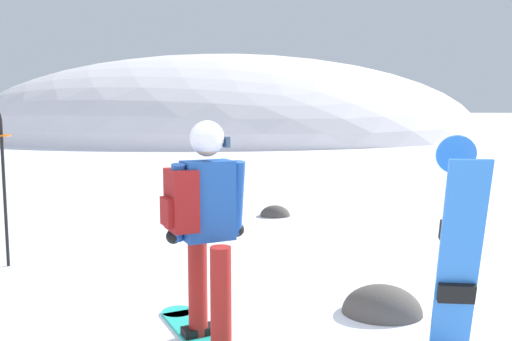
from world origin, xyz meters
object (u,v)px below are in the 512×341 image
at_px(piste_marker_near, 4,179).
at_px(snowboarder_main, 204,230).
at_px(rock_mid, 382,313).
at_px(spare_snowboard, 458,251).
at_px(rock_dark, 275,216).

bearing_deg(piste_marker_near, snowboarder_main, -36.12).
bearing_deg(snowboarder_main, piste_marker_near, 143.88).
distance_m(piste_marker_near, rock_mid, 4.31).
relative_size(snowboarder_main, spare_snowboard, 1.06).
xyz_separation_m(rock_dark, rock_mid, (1.18, -4.19, 0.00)).
bearing_deg(piste_marker_near, spare_snowboard, -23.98).
bearing_deg(rock_dark, snowboarder_main, -92.72).
bearing_deg(spare_snowboard, rock_dark, 106.94).
xyz_separation_m(spare_snowboard, rock_mid, (-0.37, 0.91, -0.82)).
relative_size(snowboarder_main, rock_mid, 2.43).
height_order(spare_snowboard, piste_marker_near, piste_marker_near).
height_order(piste_marker_near, rock_dark, piste_marker_near).
relative_size(spare_snowboard, piste_marker_near, 0.92).
relative_size(piste_marker_near, rock_dark, 3.50).
distance_m(spare_snowboard, rock_mid, 1.28).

